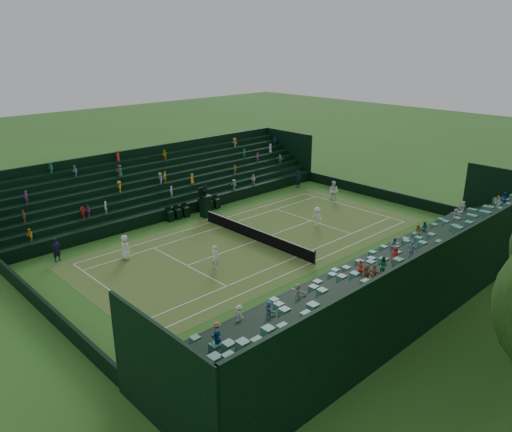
# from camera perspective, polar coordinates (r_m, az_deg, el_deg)

# --- Properties ---
(ground) EXTENTS (160.00, 160.00, 0.00)m
(ground) POSITION_cam_1_polar(r_m,az_deg,el_deg) (37.79, 0.00, -2.86)
(ground) COLOR #366720
(ground) RESTS_ON ground
(court_surface) EXTENTS (12.97, 26.77, 0.01)m
(court_surface) POSITION_cam_1_polar(r_m,az_deg,el_deg) (37.79, 0.00, -2.85)
(court_surface) COLOR #327A28
(court_surface) RESTS_ON ground
(perimeter_wall_north) EXTENTS (17.17, 0.20, 1.00)m
(perimeter_wall_north) POSITION_cam_1_polar(r_m,az_deg,el_deg) (49.28, 13.56, 2.61)
(perimeter_wall_north) COLOR black
(perimeter_wall_north) RESTS_ON ground
(perimeter_wall_south) EXTENTS (17.17, 0.20, 1.00)m
(perimeter_wall_south) POSITION_cam_1_polar(r_m,az_deg,el_deg) (30.07, -22.92, -9.71)
(perimeter_wall_south) COLOR black
(perimeter_wall_south) RESTS_ON ground
(perimeter_wall_east) EXTENTS (0.20, 31.77, 1.00)m
(perimeter_wall_east) POSITION_cam_1_polar(r_m,az_deg,el_deg) (32.48, 10.40, -6.15)
(perimeter_wall_east) COLOR black
(perimeter_wall_east) RESTS_ON ground
(perimeter_wall_west) EXTENTS (0.20, 31.77, 1.00)m
(perimeter_wall_west) POSITION_cam_1_polar(r_m,az_deg,el_deg) (43.78, -7.65, 0.86)
(perimeter_wall_west) COLOR black
(perimeter_wall_west) RESTS_ON ground
(north_grandstand) EXTENTS (6.60, 32.00, 4.90)m
(north_grandstand) POSITION_cam_1_polar(r_m,az_deg,el_deg) (30.06, 16.94, -6.71)
(north_grandstand) COLOR black
(north_grandstand) RESTS_ON ground
(south_grandstand) EXTENTS (6.60, 32.00, 4.90)m
(south_grandstand) POSITION_cam_1_polar(r_m,az_deg,el_deg) (46.79, -10.73, 3.26)
(south_grandstand) COLOR black
(south_grandstand) RESTS_ON ground
(tennis_net) EXTENTS (11.67, 0.10, 1.06)m
(tennis_net) POSITION_cam_1_polar(r_m,az_deg,el_deg) (37.59, 0.00, -2.12)
(tennis_net) COLOR black
(tennis_net) RESTS_ON ground
(umpire_chair) EXTENTS (0.91, 0.91, 2.86)m
(umpire_chair) POSITION_cam_1_polar(r_m,az_deg,el_deg) (42.68, -5.81, 1.46)
(umpire_chair) COLOR black
(umpire_chair) RESTS_ON ground
(courtside_chairs) EXTENTS (0.57, 5.54, 1.23)m
(courtside_chairs) POSITION_cam_1_polar(r_m,az_deg,el_deg) (43.65, -7.11, 0.77)
(courtside_chairs) COLOR black
(courtside_chairs) RESTS_ON ground
(player_near_west) EXTENTS (0.90, 0.60, 1.79)m
(player_near_west) POSITION_cam_1_polar(r_m,az_deg,el_deg) (35.55, -14.73, -3.48)
(player_near_west) COLOR white
(player_near_west) RESTS_ON ground
(player_near_east) EXTENTS (0.66, 0.47, 1.68)m
(player_near_east) POSITION_cam_1_polar(r_m,az_deg,el_deg) (33.13, -4.71, -4.71)
(player_near_east) COLOR white
(player_near_east) RESTS_ON ground
(player_far_west) EXTENTS (1.05, 0.89, 1.93)m
(player_far_west) POSITION_cam_1_polar(r_m,az_deg,el_deg) (47.33, 8.89, 2.82)
(player_far_west) COLOR white
(player_far_west) RESTS_ON ground
(player_far_east) EXTENTS (1.05, 0.66, 1.57)m
(player_far_east) POSITION_cam_1_polar(r_m,az_deg,el_deg) (40.88, 6.98, -0.06)
(player_far_east) COLOR white
(player_far_east) RESTS_ON ground
(line_judge_north) EXTENTS (0.44, 0.66, 1.78)m
(line_judge_north) POSITION_cam_1_polar(r_m,az_deg,el_deg) (51.23, 4.87, 4.20)
(line_judge_north) COLOR black
(line_judge_north) RESTS_ON ground
(line_judge_south) EXTENTS (0.51, 0.68, 1.68)m
(line_judge_south) POSITION_cam_1_polar(r_m,az_deg,el_deg) (36.77, -21.84, -3.59)
(line_judge_south) COLOR black
(line_judge_south) RESTS_ON ground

